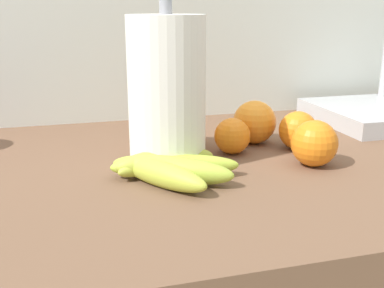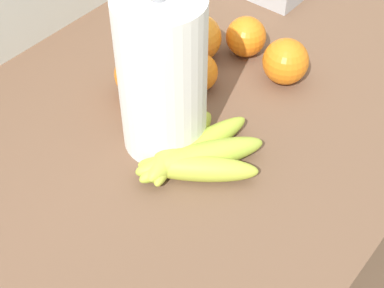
{
  "view_description": "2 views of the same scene",
  "coord_description": "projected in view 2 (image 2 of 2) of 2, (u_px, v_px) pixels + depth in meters",
  "views": [
    {
      "loc": [
        -0.4,
        -0.73,
        1.14
      ],
      "look_at": [
        -0.2,
        -0.02,
        0.92
      ],
      "focal_mm": 43.73,
      "sensor_mm": 36.0,
      "label": 1
    },
    {
      "loc": [
        -0.7,
        -0.42,
        1.52
      ],
      "look_at": [
        -0.26,
        -0.07,
        0.93
      ],
      "focal_mm": 54.06,
      "sensor_mm": 36.0,
      "label": 2
    }
  ],
  "objects": [
    {
      "name": "orange_center",
      "position": [
        246.0,
        37.0,
        1.02
      ],
      "size": [
        0.07,
        0.07,
        0.07
      ],
      "primitive_type": "sphere",
      "color": "orange",
      "rests_on": "counter"
    },
    {
      "name": "orange_right",
      "position": [
        286.0,
        61.0,
        0.96
      ],
      "size": [
        0.08,
        0.08,
        0.08
      ],
      "primitive_type": "sphere",
      "color": "orange",
      "rests_on": "counter"
    },
    {
      "name": "orange_back_left",
      "position": [
        138.0,
        74.0,
        0.94
      ],
      "size": [
        0.08,
        0.08,
        0.08
      ],
      "primitive_type": "sphere",
      "color": "orange",
      "rests_on": "counter"
    },
    {
      "name": "wall_back",
      "position": [
        114.0,
        81.0,
        1.35
      ],
      "size": [
        2.0,
        0.06,
        1.3
      ],
      "primitive_type": "cube",
      "color": "silver",
      "rests_on": "ground"
    },
    {
      "name": "counter",
      "position": [
        239.0,
        215.0,
        1.34
      ],
      "size": [
        1.6,
        0.69,
        0.88
      ],
      "primitive_type": "cube",
      "color": "brown",
      "rests_on": "ground"
    },
    {
      "name": "paper_towel_roll",
      "position": [
        162.0,
        76.0,
        0.8
      ],
      "size": [
        0.13,
        0.13,
        0.28
      ],
      "color": "white",
      "rests_on": "counter"
    },
    {
      "name": "banana_bunch",
      "position": [
        190.0,
        153.0,
        0.84
      ],
      "size": [
        0.2,
        0.2,
        0.04
      ],
      "color": "#B5C33F",
      "rests_on": "counter"
    },
    {
      "name": "orange_back_right",
      "position": [
        198.0,
        38.0,
        1.0
      ],
      "size": [
        0.08,
        0.08,
        0.08
      ],
      "primitive_type": "sphere",
      "color": "orange",
      "rests_on": "counter"
    },
    {
      "name": "orange_far_right",
      "position": [
        198.0,
        72.0,
        0.95
      ],
      "size": [
        0.07,
        0.07,
        0.07
      ],
      "primitive_type": "sphere",
      "color": "orange",
      "rests_on": "counter"
    }
  ]
}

